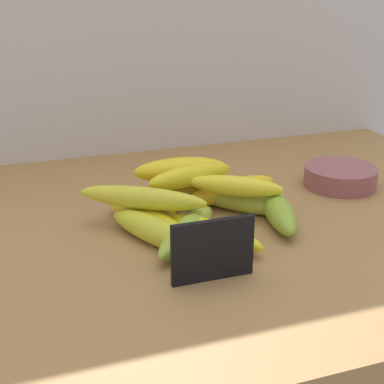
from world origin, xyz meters
TOP-DOWN VIEW (x-y plane):
  - counter_top at (0.00, 0.00)cm, footprint 110.00×76.00cm
  - chalkboard_sign at (-7.58, -17.28)cm, footprint 11.00×1.80cm
  - fruit_bowl at (26.36, 6.02)cm, footprint 13.17×13.17cm
  - banana_0 at (-4.09, -8.08)cm, footprint 12.40×15.77cm
  - banana_1 at (8.26, -4.32)cm, footprint 8.06×17.43cm
  - banana_2 at (-3.85, 6.88)cm, footprint 19.62×6.26cm
  - banana_3 at (-11.90, -0.32)cm, footprint 11.56×17.78cm
  - banana_4 at (4.30, 1.28)cm, footprint 14.82×14.71cm
  - banana_5 at (-7.58, -6.88)cm, footprint 14.48×15.55cm
  - banana_6 at (-11.76, -5.71)cm, footprint 12.79×18.46cm
  - banana_7 at (-7.86, 3.35)cm, footprint 8.78×16.54cm
  - banana_8 at (4.62, 5.67)cm, footprint 18.65×7.97cm
  - banana_9 at (2.85, 0.29)cm, footprint 14.69×11.06cm
  - banana_10 at (-3.74, 8.34)cm, footprint 16.29×5.96cm
  - banana_11 at (-2.92, 5.49)cm, footprint 15.99×7.08cm
  - banana_12 at (-12.49, -0.10)cm, footprint 18.87×13.79cm

SIDE VIEW (x-z plane):
  - counter_top at x=0.00cm, z-range 0.00..3.00cm
  - banana_3 at x=-11.90cm, z-range 3.00..6.43cm
  - banana_4 at x=4.30cm, z-range 3.00..6.50cm
  - banana_0 at x=-4.09cm, z-range 3.00..6.53cm
  - banana_7 at x=-7.86cm, z-range 3.00..6.66cm
  - fruit_bowl at x=26.36cm, z-range 3.00..6.71cm
  - banana_2 at x=-3.85cm, z-range 3.00..6.76cm
  - banana_5 at x=-7.58cm, z-range 3.00..6.87cm
  - banana_8 at x=4.62cm, z-range 3.00..7.03cm
  - banana_6 at x=-11.76cm, z-range 3.00..7.05cm
  - banana_1 at x=8.26cm, z-range 3.00..7.20cm
  - chalkboard_sign at x=-7.58cm, z-range 2.66..11.06cm
  - banana_9 at x=2.85cm, z-range 6.50..9.78cm
  - banana_12 at x=-12.49cm, z-range 6.43..9.86cm
  - banana_11 at x=-2.92cm, z-range 6.76..10.47cm
  - banana_10 at x=-3.74cm, z-range 6.76..10.92cm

